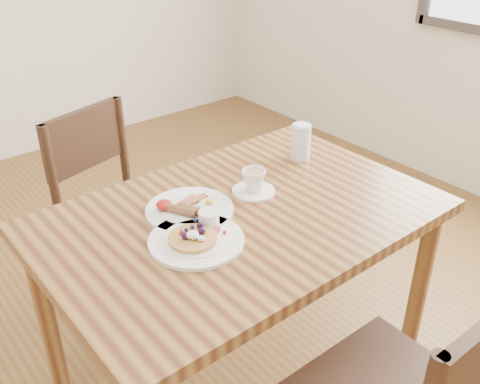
# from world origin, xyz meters

# --- Properties ---
(ground) EXTENTS (5.00, 5.00, 0.00)m
(ground) POSITION_xyz_m (0.00, 0.00, 0.00)
(ground) COLOR brown
(ground) RESTS_ON ground
(dining_table) EXTENTS (1.20, 0.80, 0.75)m
(dining_table) POSITION_xyz_m (0.00, 0.00, 0.65)
(dining_table) COLOR brown
(dining_table) RESTS_ON ground
(chair_far) EXTENTS (0.52, 0.52, 0.88)m
(chair_far) POSITION_xyz_m (-0.10, 0.66, 0.49)
(chair_far) COLOR #381D14
(chair_far) RESTS_ON ground
(pancake_plate) EXTENTS (0.27, 0.27, 0.06)m
(pancake_plate) POSITION_xyz_m (-0.19, -0.05, 0.76)
(pancake_plate) COLOR white
(pancake_plate) RESTS_ON dining_table
(breakfast_plate) EXTENTS (0.27, 0.27, 0.04)m
(breakfast_plate) POSITION_xyz_m (-0.12, 0.10, 0.76)
(breakfast_plate) COLOR white
(breakfast_plate) RESTS_ON dining_table
(teacup_saucer) EXTENTS (0.14, 0.14, 0.08)m
(teacup_saucer) POSITION_xyz_m (0.11, 0.07, 0.78)
(teacup_saucer) COLOR white
(teacup_saucer) RESTS_ON dining_table
(water_glass) EXTENTS (0.07, 0.07, 0.13)m
(water_glass) POSITION_xyz_m (0.41, 0.15, 0.82)
(water_glass) COLOR silver
(water_glass) RESTS_ON dining_table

